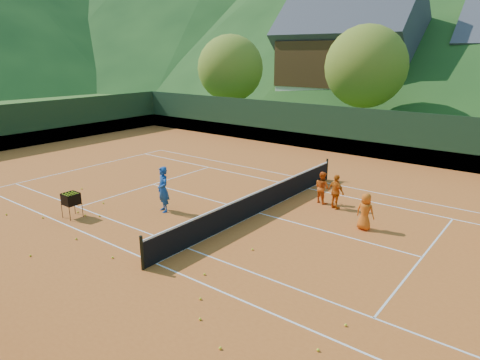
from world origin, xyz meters
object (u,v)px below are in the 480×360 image
Objects in this scene: student_b at (336,192)px; chalet_left at (348,59)px; ball_hopper at (71,199)px; student_a at (322,187)px; coach at (163,189)px; tennis_net at (259,201)px; student_c at (365,212)px.

student_b is 0.11× the size of chalet_left.
ball_hopper is at bearing -82.71° from chalet_left.
ball_hopper is (-6.96, -7.58, 0.05)m from student_a.
student_a is 30.00m from chalet_left.
tennis_net is (3.18, 2.21, -0.44)m from coach.
student_b is 30.62m from chalet_left.
ball_hopper is at bearing 63.53° from student_b.
student_c is at bearing 14.36° from tennis_net.
chalet_left is (-14.03, 28.97, 4.94)m from student_c.
chalet_left is at bearing -48.79° from student_a.
chalet_left is (-10.00, 30.00, 5.13)m from tennis_net.
coach reaches higher than student_a.
student_a is 0.94× the size of student_b.
tennis_net is (-1.42, -2.70, -0.19)m from student_a.
student_c is 1.38× the size of ball_hopper.
student_a reaches higher than tennis_net.
student_a is 0.11× the size of tennis_net.
student_b is (0.81, -0.34, 0.04)m from student_a.
student_b is 1.47× the size of ball_hopper.
coach is at bearing 26.22° from student_c.
student_b is 10.63m from ball_hopper.
coach is 1.36× the size of student_c.
student_b reaches higher than student_a.
student_b is at bearing 42.99° from ball_hopper.
coach is 33.26m from chalet_left.
student_b reaches higher than tennis_net.
chalet_left reaches higher than coach.
chalet_left is at bearing 123.94° from coach.
student_b is at bearing 175.84° from student_a.
tennis_net is 0.87× the size of chalet_left.
chalet_left reaches higher than student_c.
chalet_left reaches higher than tennis_net.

